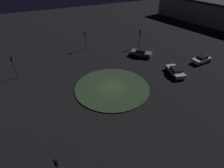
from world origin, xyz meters
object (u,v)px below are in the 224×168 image
at_px(traffic_light_south, 85,37).
at_px(store_building, 219,11).
at_px(traffic_light_southeast, 13,63).
at_px(traffic_light_northeast, 58,168).
at_px(traffic_light_southwest, 140,35).
at_px(car_silver, 175,71).
at_px(car_grey, 141,53).
at_px(car_white, 202,59).

bearing_deg(traffic_light_south, store_building, 97.21).
height_order(traffic_light_southeast, store_building, store_building).
bearing_deg(traffic_light_northeast, traffic_light_south, 18.55).
relative_size(traffic_light_southwest, store_building, 0.11).
relative_size(traffic_light_southwest, traffic_light_northeast, 1.00).
relative_size(car_silver, traffic_light_south, 1.09).
bearing_deg(traffic_light_northeast, store_building, -19.69).
xyz_separation_m(traffic_light_southeast, traffic_light_southwest, (-26.91, -2.76, 0.04)).
relative_size(car_grey, store_building, 0.12).
xyz_separation_m(traffic_light_southwest, store_building, (-33.53, -7.30, 0.35)).
xyz_separation_m(car_white, car_silver, (7.95, 1.57, -0.04)).
relative_size(car_white, traffic_light_south, 0.92).
relative_size(car_silver, car_grey, 1.05).
relative_size(traffic_light_south, store_building, 0.11).
bearing_deg(traffic_light_south, car_white, 54.03).
distance_m(car_grey, store_building, 37.41).
xyz_separation_m(car_white, traffic_light_south, (19.52, -15.75, 2.37)).
xyz_separation_m(car_grey, traffic_light_southwest, (-1.97, -4.24, 2.22)).
bearing_deg(car_white, store_building, -149.23).
distance_m(traffic_light_southeast, traffic_light_southwest, 27.05).
distance_m(car_grey, traffic_light_northeast, 30.47).
relative_size(car_white, store_building, 0.10).
bearing_deg(car_white, car_silver, 5.39).
bearing_deg(car_grey, traffic_light_southwest, 113.35).
xyz_separation_m(traffic_light_southeast, store_building, (-60.44, -10.06, 0.40)).
relative_size(car_silver, traffic_light_northeast, 1.13).
height_order(traffic_light_southwest, traffic_light_south, traffic_light_south).
distance_m(car_silver, traffic_light_southeast, 28.80).
xyz_separation_m(car_grey, traffic_light_south, (9.85, -8.14, 2.31)).
xyz_separation_m(car_silver, traffic_light_south, (11.57, -17.32, 2.41)).
height_order(car_white, traffic_light_south, traffic_light_south).
bearing_deg(traffic_light_southeast, traffic_light_northeast, -47.09).
bearing_deg(traffic_light_southeast, traffic_light_southwest, 40.62).
bearing_deg(traffic_light_southwest, car_grey, 20.14).
bearing_deg(car_grey, store_building, 66.26).
distance_m(car_grey, traffic_light_south, 12.99).
xyz_separation_m(car_white, store_building, (-25.83, -19.15, 2.63)).
bearing_deg(car_grey, traffic_light_northeast, -87.26).
bearing_deg(traffic_light_southwest, traffic_light_southeast, -39.09).
height_order(car_grey, traffic_light_northeast, traffic_light_northeast).
height_order(car_white, car_grey, car_grey).
bearing_deg(store_building, car_grey, 94.22).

